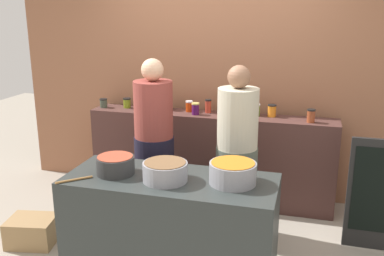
% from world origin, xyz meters
% --- Properties ---
extents(ground, '(12.00, 12.00, 0.00)m').
position_xyz_m(ground, '(0.00, 0.00, 0.00)').
color(ground, gray).
extents(storefront_wall, '(4.80, 0.12, 3.00)m').
position_xyz_m(storefront_wall, '(0.00, 1.45, 1.50)').
color(storefront_wall, '#955F43').
rests_on(storefront_wall, ground).
extents(display_shelf, '(2.70, 0.36, 1.00)m').
position_xyz_m(display_shelf, '(0.00, 1.10, 0.50)').
color(display_shelf, '#4A2D28').
rests_on(display_shelf, ground).
extents(prep_table, '(1.70, 0.70, 0.81)m').
position_xyz_m(prep_table, '(0.00, -0.30, 0.40)').
color(prep_table, '#2D3332').
rests_on(prep_table, ground).
extents(preserve_jar_0, '(0.09, 0.09, 0.10)m').
position_xyz_m(preserve_jar_0, '(-1.27, 1.09, 1.05)').
color(preserve_jar_0, '#3C4737').
rests_on(preserve_jar_0, display_shelf).
extents(preserve_jar_1, '(0.09, 0.09, 0.11)m').
position_xyz_m(preserve_jar_1, '(-1.00, 1.15, 1.06)').
color(preserve_jar_1, olive).
rests_on(preserve_jar_1, display_shelf).
extents(preserve_jar_2, '(0.08, 0.08, 0.12)m').
position_xyz_m(preserve_jar_2, '(-0.87, 1.14, 1.06)').
color(preserve_jar_2, '#44215E').
rests_on(preserve_jar_2, display_shelf).
extents(preserve_jar_3, '(0.09, 0.09, 0.10)m').
position_xyz_m(preserve_jar_3, '(-0.62, 1.12, 1.06)').
color(preserve_jar_3, '#265831').
rests_on(preserve_jar_3, display_shelf).
extents(preserve_jar_4, '(0.09, 0.09, 0.12)m').
position_xyz_m(preserve_jar_4, '(-0.49, 1.16, 1.07)').
color(preserve_jar_4, red).
rests_on(preserve_jar_4, display_shelf).
extents(preserve_jar_5, '(0.08, 0.08, 0.12)m').
position_xyz_m(preserve_jar_5, '(-0.25, 1.15, 1.06)').
color(preserve_jar_5, '#BF370D').
rests_on(preserve_jar_5, display_shelf).
extents(preserve_jar_6, '(0.08, 0.08, 0.13)m').
position_xyz_m(preserve_jar_6, '(-0.15, 1.05, 1.07)').
color(preserve_jar_6, '#46114D').
rests_on(preserve_jar_6, display_shelf).
extents(preserve_jar_7, '(0.07, 0.07, 0.15)m').
position_xyz_m(preserve_jar_7, '(-0.04, 1.16, 1.08)').
color(preserve_jar_7, '#B33928').
rests_on(preserve_jar_7, display_shelf).
extents(preserve_jar_8, '(0.08, 0.08, 0.14)m').
position_xyz_m(preserve_jar_8, '(0.12, 1.16, 1.07)').
color(preserve_jar_8, '#CD6712').
rests_on(preserve_jar_8, display_shelf).
extents(preserve_jar_9, '(0.08, 0.08, 0.12)m').
position_xyz_m(preserve_jar_9, '(0.28, 1.17, 1.06)').
color(preserve_jar_9, '#933D19').
rests_on(preserve_jar_9, display_shelf).
extents(preserve_jar_10, '(0.08, 0.08, 0.13)m').
position_xyz_m(preserve_jar_10, '(0.48, 1.16, 1.07)').
color(preserve_jar_10, '#619331').
rests_on(preserve_jar_10, display_shelf).
extents(preserve_jar_11, '(0.09, 0.09, 0.13)m').
position_xyz_m(preserve_jar_11, '(0.65, 1.17, 1.07)').
color(preserve_jar_11, orange).
rests_on(preserve_jar_11, display_shelf).
extents(preserve_jar_12, '(0.08, 0.08, 0.14)m').
position_xyz_m(preserve_jar_12, '(1.05, 1.04, 1.07)').
color(preserve_jar_12, brown).
rests_on(preserve_jar_12, display_shelf).
extents(cooking_pot_left, '(0.31, 0.31, 0.15)m').
position_xyz_m(cooking_pot_left, '(-0.46, -0.32, 0.88)').
color(cooking_pot_left, '#2D2D2D').
rests_on(cooking_pot_left, prep_table).
extents(cooking_pot_center, '(0.35, 0.35, 0.16)m').
position_xyz_m(cooking_pot_center, '(-0.02, -0.36, 0.89)').
color(cooking_pot_center, gray).
rests_on(cooking_pot_center, prep_table).
extents(cooking_pot_right, '(0.36, 0.36, 0.17)m').
position_xyz_m(cooking_pot_right, '(0.50, -0.27, 0.89)').
color(cooking_pot_right, gray).
rests_on(cooking_pot_right, prep_table).
extents(wooden_spoon, '(0.22, 0.21, 0.02)m').
position_xyz_m(wooden_spoon, '(-0.71, -0.55, 0.82)').
color(wooden_spoon, '#9E703D').
rests_on(wooden_spoon, prep_table).
extents(cook_with_tongs, '(0.39, 0.39, 1.66)m').
position_xyz_m(cook_with_tongs, '(-0.42, 0.47, 0.75)').
color(cook_with_tongs, black).
rests_on(cook_with_tongs, ground).
extents(cook_in_cap, '(0.38, 0.38, 1.64)m').
position_xyz_m(cook_in_cap, '(0.42, 0.37, 0.74)').
color(cook_in_cap, '#4C564A').
rests_on(cook_in_cap, ground).
extents(bread_crate, '(0.47, 0.40, 0.25)m').
position_xyz_m(bread_crate, '(-1.36, -0.27, 0.12)').
color(bread_crate, '#9B794F').
rests_on(bread_crate, ground).
extents(chalkboard_sign, '(0.53, 0.05, 1.04)m').
position_xyz_m(chalkboard_sign, '(1.67, 0.48, 0.53)').
color(chalkboard_sign, black).
rests_on(chalkboard_sign, ground).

